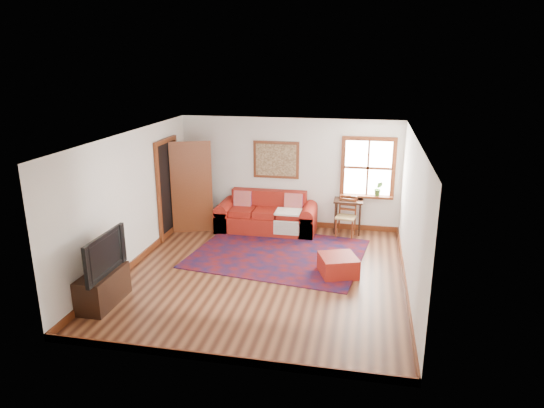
% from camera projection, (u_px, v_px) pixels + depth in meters
% --- Properties ---
extents(ground, '(5.50, 5.50, 0.00)m').
position_uv_depth(ground, '(264.00, 274.00, 8.80)').
color(ground, '#3E1C10').
rests_on(ground, ground).
extents(room_envelope, '(5.04, 5.54, 2.52)m').
position_uv_depth(room_envelope, '(264.00, 186.00, 8.34)').
color(room_envelope, silver).
rests_on(room_envelope, ground).
extents(window, '(1.18, 0.20, 1.38)m').
position_uv_depth(window, '(369.00, 174.00, 10.62)').
color(window, white).
rests_on(window, ground).
extents(doorway, '(0.89, 1.08, 2.14)m').
position_uv_depth(doorway, '(182.00, 186.00, 10.58)').
color(doorway, black).
rests_on(doorway, ground).
extents(framed_artwork, '(1.05, 0.07, 0.85)m').
position_uv_depth(framed_artwork, '(276.00, 160.00, 10.96)').
color(framed_artwork, brown).
rests_on(framed_artwork, ground).
extents(persian_rug, '(3.58, 3.03, 0.02)m').
position_uv_depth(persian_rug, '(278.00, 253.00, 9.70)').
color(persian_rug, '#570C0C').
rests_on(persian_rug, ground).
extents(red_leather_sofa, '(2.22, 0.92, 0.87)m').
position_uv_depth(red_leather_sofa, '(267.00, 218.00, 10.97)').
color(red_leather_sofa, maroon).
rests_on(red_leather_sofa, ground).
extents(red_ottoman, '(0.81, 0.81, 0.36)m').
position_uv_depth(red_ottoman, '(338.00, 265.00, 8.71)').
color(red_ottoman, maroon).
rests_on(red_ottoman, ground).
extents(side_table, '(0.63, 0.47, 0.76)m').
position_uv_depth(side_table, '(348.00, 205.00, 10.73)').
color(side_table, black).
rests_on(side_table, ground).
extents(ladder_back_chair, '(0.46, 0.45, 0.88)m').
position_uv_depth(ladder_back_chair, '(346.00, 215.00, 10.57)').
color(ladder_back_chair, tan).
rests_on(ladder_back_chair, ground).
extents(media_cabinet, '(0.44, 0.99, 0.54)m').
position_uv_depth(media_cabinet, '(103.00, 288.00, 7.66)').
color(media_cabinet, black).
rests_on(media_cabinet, ground).
extents(television, '(0.15, 1.14, 0.66)m').
position_uv_depth(television, '(99.00, 254.00, 7.44)').
color(television, black).
rests_on(television, media_cabinet).
extents(candle_hurricane, '(0.12, 0.12, 0.18)m').
position_uv_depth(candle_hurricane, '(116.00, 258.00, 7.91)').
color(candle_hurricane, silver).
rests_on(candle_hurricane, media_cabinet).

